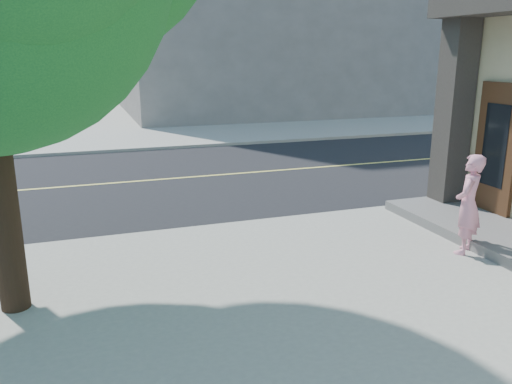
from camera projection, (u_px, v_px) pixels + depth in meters
name	position (u px, v px, depth m)	size (l,w,h in m)	color
sidewalk_ne	(264.00, 107.00, 32.54)	(29.00, 25.00, 0.12)	gray
man_on_phone	(468.00, 204.00, 8.48)	(0.61, 0.40, 1.67)	pink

